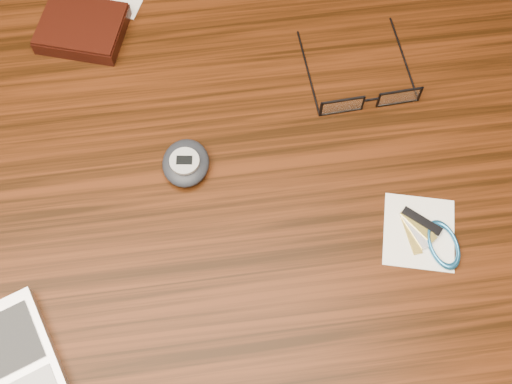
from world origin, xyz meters
TOP-DOWN VIEW (x-y plane):
  - ground at (0.00, 0.00)m, footprint 3.80×3.80m
  - desk at (0.00, 0.00)m, footprint 1.00×0.70m
  - wallet_and_card at (-0.10, 0.27)m, footprint 0.15×0.15m
  - eyeglasses at (0.24, 0.12)m, footprint 0.13×0.14m
  - pda_phone at (-0.18, -0.14)m, footprint 0.10×0.14m
  - pedometer at (0.01, 0.06)m, footprint 0.06×0.07m
  - notepad_keys at (0.28, -0.07)m, footprint 0.10×0.10m

SIDE VIEW (x-z plane):
  - ground at x=0.00m, z-range 0.00..0.00m
  - desk at x=0.00m, z-range 0.27..1.02m
  - notepad_keys at x=0.28m, z-range 0.75..0.76m
  - pda_phone at x=-0.18m, z-range 0.75..0.77m
  - pedometer at x=0.01m, z-range 0.75..0.77m
  - wallet_and_card at x=-0.10m, z-range 0.75..0.77m
  - eyeglasses at x=0.24m, z-range 0.75..0.78m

